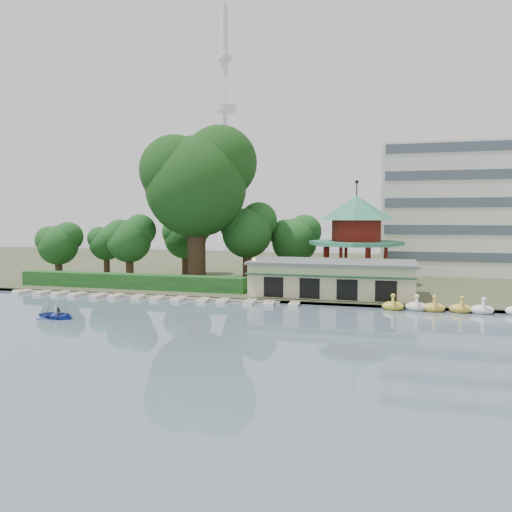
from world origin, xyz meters
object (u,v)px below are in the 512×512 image
(dock, at_px, (139,296))
(boathouse, at_px, (332,278))
(rowboat_with_passengers, at_px, (57,312))
(big_tree, at_px, (198,179))
(pavilion, at_px, (356,231))

(dock, xyz_separation_m, boathouse, (22.00, 4.77, 2.25))
(rowboat_with_passengers, bearing_deg, big_tree, 79.40)
(boathouse, bearing_deg, rowboat_with_passengers, -142.50)
(boathouse, relative_size, pavilion, 1.38)
(boathouse, xyz_separation_m, big_tree, (-18.82, 6.25, 12.02))
(big_tree, bearing_deg, dock, -106.12)
(pavilion, bearing_deg, dock, -148.34)
(pavilion, distance_m, rowboat_with_passengers, 38.35)
(boathouse, height_order, rowboat_with_passengers, boathouse)
(dock, bearing_deg, boathouse, 12.24)
(pavilion, height_order, big_tree, big_tree)
(dock, height_order, pavilion, pavilion)
(dock, xyz_separation_m, big_tree, (3.18, 11.02, 14.27))
(dock, relative_size, pavilion, 2.52)
(pavilion, height_order, rowboat_with_passengers, pavilion)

